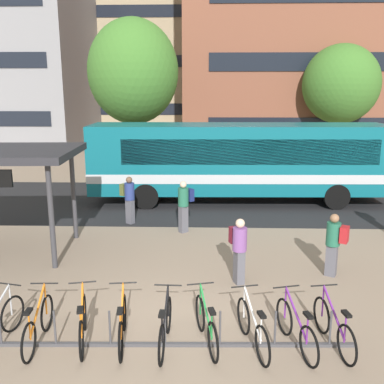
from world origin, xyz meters
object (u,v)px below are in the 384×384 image
object	(u,v)px
parked_bicycle_orange_3	(122,325)
commuter_maroon_pack_4	(239,246)
commuter_navy_pack_2	(184,203)
parked_bicycle_orange_2	(83,324)
parked_bicycle_purple_7	(296,329)
street_tree_1	(133,72)
city_bus	(237,160)
parked_bicycle_black_4	(165,328)
parked_bicycle_white_6	(253,329)
parked_bicycle_green_5	(206,325)
commuter_red_pack_1	(334,241)
parked_bicycle_orange_1	(38,325)
commuter_olive_pack_0	(129,197)
street_tree_0	(341,84)
parked_bicycle_purple_8	(333,328)

from	to	relation	value
parked_bicycle_orange_3	commuter_maroon_pack_4	distance (m)	3.59
commuter_navy_pack_2	commuter_maroon_pack_4	bearing A→B (deg)	71.03
parked_bicycle_orange_2	parked_bicycle_purple_7	xyz separation A→B (m)	(3.87, -0.06, 0.00)
commuter_navy_pack_2	street_tree_1	world-z (taller)	street_tree_1
city_bus	parked_bicycle_black_4	world-z (taller)	city_bus
city_bus	parked_bicycle_white_6	size ratio (longest dim) A/B	7.17
parked_bicycle_orange_3	parked_bicycle_black_4	xyz separation A→B (m)	(0.79, -0.07, 0.00)
parked_bicycle_green_5	commuter_maroon_pack_4	world-z (taller)	commuter_maroon_pack_4
parked_bicycle_orange_3	parked_bicycle_white_6	world-z (taller)	same
parked_bicycle_orange_2	commuter_red_pack_1	size ratio (longest dim) A/B	1.05
parked_bicycle_orange_1	parked_bicycle_orange_3	world-z (taller)	same
parked_bicycle_green_5	commuter_navy_pack_2	bearing A→B (deg)	-7.04
commuter_olive_pack_0	commuter_maroon_pack_4	size ratio (longest dim) A/B	1.03
street_tree_0	parked_bicycle_green_5	bearing A→B (deg)	-112.04
parked_bicycle_orange_1	street_tree_1	size ratio (longest dim) A/B	0.21
parked_bicycle_green_5	parked_bicycle_white_6	bearing A→B (deg)	-109.31
street_tree_1	city_bus	bearing A→B (deg)	-46.19
street_tree_1	parked_bicycle_orange_2	bearing A→B (deg)	-84.58
city_bus	street_tree_1	distance (m)	8.15
commuter_navy_pack_2	parked_bicycle_black_4	bearing A→B (deg)	49.58
street_tree_0	parked_bicycle_purple_7	bearing A→B (deg)	-107.76
parked_bicycle_orange_1	parked_bicycle_black_4	distance (m)	2.32
street_tree_1	parked_bicycle_black_4	bearing A→B (deg)	-79.25
commuter_olive_pack_0	street_tree_0	bearing A→B (deg)	83.61
parked_bicycle_purple_8	parked_bicycle_orange_2	bearing A→B (deg)	80.53
commuter_olive_pack_0	commuter_maroon_pack_4	xyz separation A→B (m)	(3.46, -4.75, -0.02)
parked_bicycle_orange_2	street_tree_1	distance (m)	16.72
parked_bicycle_purple_7	parked_bicycle_purple_8	world-z (taller)	same
parked_bicycle_orange_1	parked_bicycle_orange_2	xyz separation A→B (m)	(0.80, 0.08, 0.00)
commuter_navy_pack_2	street_tree_0	distance (m)	15.94
parked_bicycle_orange_3	parked_bicycle_orange_1	bearing A→B (deg)	85.56
commuter_maroon_pack_4	parked_bicycle_black_4	bearing A→B (deg)	-48.99
parked_bicycle_purple_7	city_bus	bearing A→B (deg)	-12.12
parked_bicycle_orange_1	parked_bicycle_purple_7	bearing A→B (deg)	-92.57
parked_bicycle_purple_8	commuter_navy_pack_2	bearing A→B (deg)	15.19
city_bus	parked_bicycle_purple_7	xyz separation A→B (m)	(0.34, -10.68, -1.39)
parked_bicycle_orange_2	street_tree_0	xyz separation A→B (m)	(10.11, 19.40, 4.49)
parked_bicycle_orange_2	city_bus	bearing A→B (deg)	-30.92
parked_bicycle_orange_3	street_tree_0	xyz separation A→B (m)	(9.37, 19.41, 4.49)
parked_bicycle_purple_7	commuter_olive_pack_0	distance (m)	8.66
parked_bicycle_purple_8	street_tree_1	size ratio (longest dim) A/B	0.21
parked_bicycle_black_4	street_tree_0	world-z (taller)	street_tree_0
parked_bicycle_purple_7	commuter_navy_pack_2	bearing A→B (deg)	5.51
parked_bicycle_black_4	commuter_red_pack_1	distance (m)	5.11
city_bus	commuter_red_pack_1	xyz separation A→B (m)	(1.89, -7.45, -0.85)
commuter_olive_pack_0	parked_bicycle_purple_7	bearing A→B (deg)	-25.29
parked_bicycle_white_6	commuter_olive_pack_0	distance (m)	8.31
parked_bicycle_orange_2	parked_bicycle_purple_8	bearing A→B (deg)	-102.36
parked_bicycle_orange_3	parked_bicycle_purple_8	distance (m)	3.82
parked_bicycle_orange_2	parked_bicycle_orange_3	size ratio (longest dim) A/B	0.99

